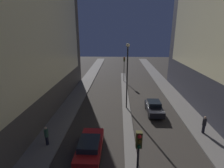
{
  "coord_description": "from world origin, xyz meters",
  "views": [
    {
      "loc": [
        -1.07,
        -4.36,
        9.92
      ],
      "look_at": [
        -1.93,
        17.44,
        3.29
      ],
      "focal_mm": 28.0,
      "sensor_mm": 36.0,
      "label": 1
    }
  ],
  "objects": [
    {
      "name": "pedestrian_on_left_sidewalk",
      "position": [
        -7.39,
        8.84,
        1.1
      ],
      "size": [
        0.36,
        0.36,
        1.79
      ],
      "color": "black",
      "rests_on": "sidewalk_left"
    },
    {
      "name": "traffic_light_near",
      "position": [
        0.0,
        3.36,
        3.73
      ],
      "size": [
        0.32,
        0.42,
        4.91
      ],
      "color": "black",
      "rests_on": "median_strip"
    },
    {
      "name": "car_left_lane",
      "position": [
        -3.39,
        7.91,
        0.76
      ],
      "size": [
        1.92,
        4.75,
        1.48
      ],
      "color": "maroon",
      "rests_on": "ground"
    },
    {
      "name": "street_lamp",
      "position": [
        0.0,
        17.07,
        5.45
      ],
      "size": [
        0.45,
        0.45,
        8.38
      ],
      "color": "black",
      "rests_on": "median_strip"
    },
    {
      "name": "median_strip",
      "position": [
        0.0,
        18.99,
        0.07
      ],
      "size": [
        1.04,
        35.99,
        0.14
      ],
      "color": "#66605B",
      "rests_on": "ground"
    },
    {
      "name": "building_left",
      "position": [
        -11.91,
        15.41,
        10.4
      ],
      "size": [
        6.01,
        30.81,
        20.79
      ],
      "color": "#4C4742",
      "rests_on": "ground"
    },
    {
      "name": "car_right_lane",
      "position": [
        3.39,
        15.83,
        0.77
      ],
      "size": [
        1.8,
        4.17,
        1.51
      ],
      "color": "black",
      "rests_on": "ground"
    },
    {
      "name": "pedestrian_on_right_sidewalk",
      "position": [
        7.44,
        11.33,
        1.09
      ],
      "size": [
        0.37,
        0.37,
        1.79
      ],
      "color": "black",
      "rests_on": "sidewalk_right"
    },
    {
      "name": "traffic_light_mid",
      "position": [
        0.0,
        30.09,
        3.73
      ],
      "size": [
        0.32,
        0.42,
        4.91
      ],
      "color": "black",
      "rests_on": "median_strip"
    }
  ]
}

